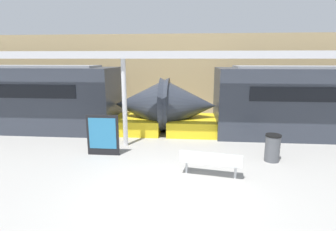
{
  "coord_description": "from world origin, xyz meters",
  "views": [
    {
      "loc": [
        0.59,
        -6.31,
        3.51
      ],
      "look_at": [
        -0.27,
        3.38,
        1.4
      ],
      "focal_mm": 28.0,
      "sensor_mm": 36.0,
      "label": 1
    }
  ],
  "objects_px": {
    "bench_near": "(210,161)",
    "poster_board": "(103,135)",
    "trash_bin": "(272,148)",
    "support_column_near": "(125,104)"
  },
  "relations": [
    {
      "from": "bench_near",
      "to": "poster_board",
      "type": "bearing_deg",
      "value": 168.13
    },
    {
      "from": "trash_bin",
      "to": "support_column_near",
      "type": "relative_size",
      "value": 0.27
    },
    {
      "from": "bench_near",
      "to": "poster_board",
      "type": "height_order",
      "value": "poster_board"
    },
    {
      "from": "trash_bin",
      "to": "poster_board",
      "type": "height_order",
      "value": "poster_board"
    },
    {
      "from": "bench_near",
      "to": "support_column_near",
      "type": "bearing_deg",
      "value": 150.57
    },
    {
      "from": "bench_near",
      "to": "trash_bin",
      "type": "height_order",
      "value": "trash_bin"
    },
    {
      "from": "support_column_near",
      "to": "bench_near",
      "type": "bearing_deg",
      "value": -39.15
    },
    {
      "from": "bench_near",
      "to": "trash_bin",
      "type": "distance_m",
      "value": 2.67
    },
    {
      "from": "poster_board",
      "to": "support_column_near",
      "type": "xyz_separation_m",
      "value": [
        0.56,
        1.15,
        0.99
      ]
    },
    {
      "from": "bench_near",
      "to": "support_column_near",
      "type": "height_order",
      "value": "support_column_near"
    }
  ]
}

